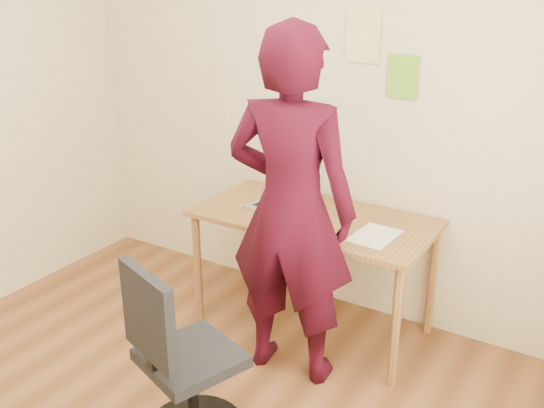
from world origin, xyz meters
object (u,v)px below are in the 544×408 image
Objects in this scene: desk at (313,229)px; person at (291,210)px; phone at (323,233)px; laptop at (286,199)px; office_chair at (180,368)px.

person is (0.10, -0.44, 0.29)m from desk.
phone is at bearing -114.82° from person.
laptop is 0.58m from person.
laptop is 0.45m from phone.
phone is at bearing 97.15° from office_chair.
office_chair is at bearing -72.65° from laptop.
desk is at bearing 1.13° from laptop.
laptop is at bearing 171.52° from desk.
office_chair is 0.94m from person.
person is at bearing 98.75° from office_chair.
office_chair is at bearing -107.66° from phone.
person is (-0.07, -0.23, 0.20)m from phone.
desk is at bearing 123.16° from phone.
office_chair is at bearing -92.03° from desk.
phone is at bearing -51.24° from desk.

